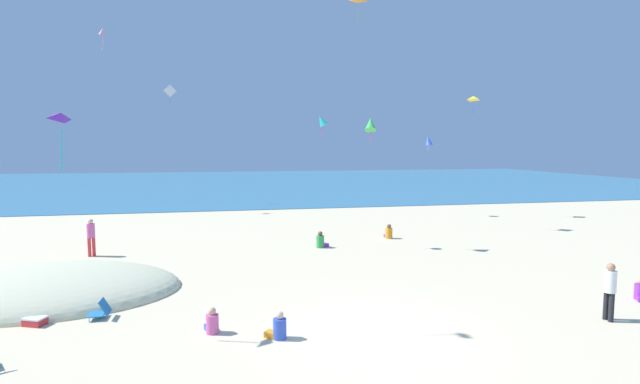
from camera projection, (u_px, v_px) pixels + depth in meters
The scene contains 19 objects.
ground_plane at pixel (310, 253), 22.62m from camera, with size 120.00×120.00×0.00m, color beige.
ocean_water at pixel (251, 182), 67.44m from camera, with size 120.00×60.00×0.05m, color teal.
dune_mound at pixel (43, 294), 16.38m from camera, with size 9.14×6.40×1.77m, color beige.
beach_chair_far_left at pixel (101, 310), 13.98m from camera, with size 0.61×0.57×0.57m.
cooler_box at pixel (35, 321), 13.47m from camera, with size 0.68×0.60×0.23m.
person_0 at pixel (278, 328), 12.52m from camera, with size 0.66×0.60×0.75m.
person_1 at pixel (389, 233), 26.26m from camera, with size 0.38×0.64×0.80m.
person_2 at pixel (321, 241), 23.87m from camera, with size 0.74×0.63×0.83m.
person_3 at pixel (212, 323), 12.91m from camera, with size 0.46×0.63×0.72m.
person_4 at pixel (610, 288), 13.75m from camera, with size 0.35×0.35×1.70m.
person_5 at pixel (91, 235), 21.88m from camera, with size 0.48×0.48×1.75m.
person_6 at pixel (640, 292), 15.71m from camera, with size 0.54×0.64×0.71m.
kite_blue at pixel (428, 141), 34.53m from camera, with size 0.81×0.87×1.07m.
kite_white at pixel (170, 91), 41.20m from camera, with size 1.10×0.20×1.65m.
kite_purple at pixel (61, 117), 12.13m from camera, with size 0.63×0.65×1.57m.
kite_green at pixel (370, 124), 23.14m from camera, with size 0.75×0.90×1.32m.
kite_yellow at pixel (473, 98), 34.11m from camera, with size 0.96×0.80×1.37m.
kite_teal at pixel (322, 121), 23.42m from camera, with size 0.71×0.58×1.11m.
kite_pink at pixel (102, 31), 35.66m from camera, with size 0.72×0.68×1.67m.
Camera 1 is at (-4.05, -11.87, 5.04)m, focal length 26.70 mm.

